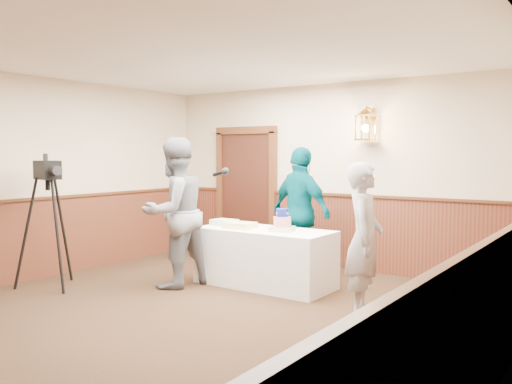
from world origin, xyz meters
TOP-DOWN VIEW (x-y plane):
  - ground at (0.00, 0.00)m, footprint 7.00×7.00m
  - room_shell at (-0.05, 0.45)m, footprint 6.02×7.02m
  - display_table at (-0.17, 1.90)m, footprint 1.80×0.80m
  - tiered_cake at (0.11, 1.88)m, footprint 0.34×0.34m
  - sheet_cake_yellow at (-0.49, 1.78)m, footprint 0.40×0.32m
  - sheet_cake_green at (-0.88, 1.93)m, footprint 0.33×0.27m
  - interviewer at (-1.11, 1.19)m, footprint 1.56×1.04m
  - baker at (1.43, 1.44)m, footprint 0.56×0.69m
  - assistant_p at (-0.03, 2.59)m, footprint 1.16×0.74m
  - tv_camera_rig at (-2.39, 0.21)m, footprint 0.65×0.60m

SIDE VIEW (x-z plane):
  - ground at x=0.00m, z-range 0.00..0.00m
  - display_table at x=-0.17m, z-range 0.00..0.75m
  - tv_camera_rig at x=-2.39m, z-range -0.08..1.57m
  - sheet_cake_green at x=-0.88m, z-range 0.75..0.83m
  - sheet_cake_yellow at x=-0.49m, z-range 0.75..0.83m
  - baker at x=1.43m, z-range 0.00..1.64m
  - tiered_cake at x=0.11m, z-range 0.72..1.01m
  - assistant_p at x=-0.03m, z-range 0.00..1.83m
  - interviewer at x=-1.11m, z-range 0.00..1.95m
  - room_shell at x=-0.05m, z-range 0.12..2.93m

